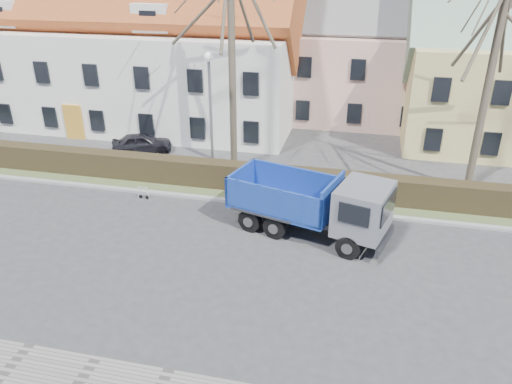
% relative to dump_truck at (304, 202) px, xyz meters
% --- Properties ---
extents(ground, '(120.00, 120.00, 0.00)m').
position_rel_dump_truck_xyz_m(ground, '(-2.57, -2.60, -1.38)').
color(ground, '#38383A').
extents(curb_far, '(80.00, 0.30, 0.12)m').
position_rel_dump_truck_xyz_m(curb_far, '(-2.57, 2.00, -1.32)').
color(curb_far, gray).
rests_on(curb_far, ground).
extents(grass_strip, '(80.00, 3.00, 0.10)m').
position_rel_dump_truck_xyz_m(grass_strip, '(-2.57, 3.60, -1.33)').
color(grass_strip, '#495831').
rests_on(grass_strip, ground).
extents(hedge, '(60.00, 0.90, 1.30)m').
position_rel_dump_truck_xyz_m(hedge, '(-2.57, 3.40, -0.73)').
color(hedge, black).
rests_on(hedge, ground).
extents(building_white, '(26.80, 10.80, 9.50)m').
position_rel_dump_truck_xyz_m(building_white, '(-15.57, 13.40, 3.37)').
color(building_white, silver).
rests_on(building_white, ground).
extents(building_pink, '(10.80, 8.80, 8.00)m').
position_rel_dump_truck_xyz_m(building_pink, '(1.43, 17.40, 2.62)').
color(building_pink, '#D3A595').
rests_on(building_pink, ground).
extents(tree_1, '(9.20, 9.20, 12.65)m').
position_rel_dump_truck_xyz_m(tree_1, '(-4.57, 5.90, 4.95)').
color(tree_1, '#4E4536').
rests_on(tree_1, ground).
extents(tree_2, '(8.00, 8.00, 11.00)m').
position_rel_dump_truck_xyz_m(tree_2, '(7.43, 5.90, 4.12)').
color(tree_2, '#4E4536').
rests_on(tree_2, ground).
extents(dump_truck, '(7.31, 4.34, 2.75)m').
position_rel_dump_truck_xyz_m(dump_truck, '(0.00, 0.00, 0.00)').
color(dump_truck, navy).
rests_on(dump_truck, ground).
extents(streetlight, '(0.51, 0.51, 6.56)m').
position_rel_dump_truck_xyz_m(streetlight, '(-5.29, 4.40, 1.90)').
color(streetlight, gray).
rests_on(streetlight, ground).
extents(cart_frame, '(0.80, 0.50, 0.70)m').
position_rel_dump_truck_xyz_m(cart_frame, '(-8.06, 1.39, -1.03)').
color(cart_frame, silver).
rests_on(cart_frame, ground).
extents(parked_car_a, '(3.69, 2.67, 1.17)m').
position_rel_dump_truck_xyz_m(parked_car_a, '(-10.47, 7.06, -0.79)').
color(parked_car_a, black).
rests_on(parked_car_a, ground).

